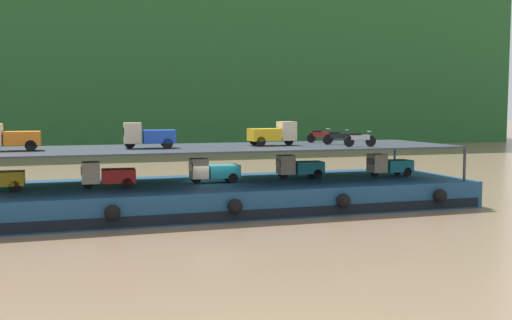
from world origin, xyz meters
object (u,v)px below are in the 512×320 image
object	(u,v)px
motorcycle_upper_centre	(338,137)
mini_truck_upper_stern	(11,137)
mini_truck_upper_mid	(148,135)
mini_truck_upper_fore	(273,134)
cargo_barge	(214,196)
mini_truck_lower_aft	(107,175)
motorcycle_upper_port	(360,139)
mini_truck_lower_bow	(389,165)
mini_truck_lower_fore	(299,167)
motorcycle_upper_stbd	(320,136)
mini_truck_lower_mid	(214,170)

from	to	relation	value
motorcycle_upper_centre	mini_truck_upper_stern	bearing A→B (deg)	179.89
mini_truck_upper_mid	mini_truck_upper_fore	world-z (taller)	same
mini_truck_upper_fore	motorcycle_upper_centre	xyz separation A→B (m)	(4.01, -0.18, -0.26)
cargo_barge	mini_truck_lower_aft	distance (m)	5.99
mini_truck_lower_aft	mini_truck_upper_stern	distance (m)	5.10
motorcycle_upper_port	motorcycle_upper_centre	distance (m)	2.32
mini_truck_lower_bow	mini_truck_upper_mid	bearing A→B (deg)	179.56
mini_truck_lower_fore	mini_truck_lower_bow	bearing A→B (deg)	-7.66
motorcycle_upper_stbd	mini_truck_upper_stern	bearing A→B (deg)	-172.78
cargo_barge	mini_truck_upper_stern	bearing A→B (deg)	179.62
mini_truck_upper_stern	mini_truck_lower_aft	bearing A→B (deg)	-7.31
mini_truck_lower_mid	mini_truck_upper_mid	distance (m)	4.10
mini_truck_upper_fore	motorcycle_upper_centre	world-z (taller)	mini_truck_upper_fore
mini_truck_upper_stern	mini_truck_upper_mid	size ratio (longest dim) A/B	0.99
motorcycle_upper_centre	motorcycle_upper_stbd	xyz separation A→B (m)	(-0.12, 2.31, 0.00)
motorcycle_upper_centre	mini_truck_lower_mid	bearing A→B (deg)	-179.49
mini_truck_lower_mid	mini_truck_upper_fore	bearing A→B (deg)	3.92
mini_truck_lower_bow	motorcycle_upper_centre	xyz separation A→B (m)	(-3.36, 0.22, 1.74)
mini_truck_upper_fore	mini_truck_lower_fore	bearing A→B (deg)	11.43
mini_truck_upper_stern	mini_truck_lower_bow	bearing A→B (deg)	-0.67
mini_truck_lower_aft	mini_truck_lower_fore	distance (m)	11.23
mini_truck_upper_fore	mini_truck_lower_bow	bearing A→B (deg)	-3.07
mini_truck_lower_mid	motorcycle_upper_port	size ratio (longest dim) A/B	1.45
mini_truck_lower_mid	motorcycle_upper_stbd	size ratio (longest dim) A/B	1.45
cargo_barge	motorcycle_upper_centre	distance (m)	8.27
cargo_barge	mini_truck_upper_mid	bearing A→B (deg)	-178.91
mini_truck_upper_mid	motorcycle_upper_port	size ratio (longest dim) A/B	1.47
mini_truck_lower_mid	motorcycle_upper_stbd	world-z (taller)	motorcycle_upper_stbd
mini_truck_upper_mid	motorcycle_upper_centre	xyz separation A→B (m)	(11.21, 0.10, -0.26)
cargo_barge	mini_truck_upper_fore	distance (m)	5.00
cargo_barge	motorcycle_upper_port	world-z (taller)	motorcycle_upper_port
mini_truck_upper_fore	motorcycle_upper_port	distance (m)	4.94
mini_truck_lower_mid	mini_truck_upper_fore	xyz separation A→B (m)	(3.61, 0.25, 2.00)
cargo_barge	motorcycle_upper_centre	bearing A→B (deg)	0.27
mini_truck_upper_mid	mini_truck_lower_aft	bearing A→B (deg)	-168.27
mini_truck_lower_mid	motorcycle_upper_centre	xyz separation A→B (m)	(7.63, 0.07, 1.74)
mini_truck_lower_bow	mini_truck_upper_stern	world-z (taller)	mini_truck_upper_stern
mini_truck_upper_stern	mini_truck_upper_mid	world-z (taller)	same
motorcycle_upper_centre	cargo_barge	bearing A→B (deg)	-179.73
mini_truck_lower_mid	mini_truck_lower_fore	bearing A→B (deg)	6.42
mini_truck_lower_bow	motorcycle_upper_stbd	xyz separation A→B (m)	(-3.48, 2.52, 1.74)
motorcycle_upper_port	mini_truck_lower_aft	bearing A→B (deg)	172.71
cargo_barge	mini_truck_lower_mid	world-z (taller)	mini_truck_lower_mid
mini_truck_lower_mid	mini_truck_lower_fore	distance (m)	5.42
cargo_barge	mini_truck_lower_fore	size ratio (longest dim) A/B	10.52
cargo_barge	mini_truck_upper_stern	size ratio (longest dim) A/B	10.63
mini_truck_lower_bow	motorcycle_upper_centre	size ratio (longest dim) A/B	1.46
cargo_barge	mini_truck_lower_aft	size ratio (longest dim) A/B	10.58
motorcycle_upper_port	motorcycle_upper_stbd	distance (m)	4.63
mini_truck_upper_stern	mini_truck_upper_mid	distance (m)	6.87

